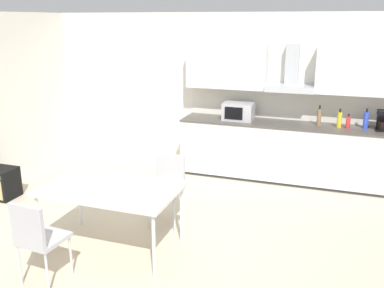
% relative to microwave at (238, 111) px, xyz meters
% --- Properties ---
extents(ground_plane, '(8.84, 8.64, 0.02)m').
position_rel_microwave_xyz_m(ground_plane, '(-0.45, -2.57, -1.08)').
color(ground_plane, beige).
extents(wall_back, '(7.07, 0.10, 2.60)m').
position_rel_microwave_xyz_m(wall_back, '(-0.45, 0.36, 0.23)').
color(wall_back, silver).
rests_on(wall_back, ground_plane).
extents(kitchen_counter, '(3.34, 0.65, 0.93)m').
position_rel_microwave_xyz_m(kitchen_counter, '(0.77, 0.00, -0.60)').
color(kitchen_counter, '#333333').
rests_on(kitchen_counter, ground_plane).
extents(backsplash_tile, '(3.32, 0.02, 0.45)m').
position_rel_microwave_xyz_m(backsplash_tile, '(0.77, 0.30, 0.09)').
color(backsplash_tile, silver).
rests_on(backsplash_tile, kitchen_counter).
extents(upper_wall_cabinets, '(3.32, 0.40, 0.73)m').
position_rel_microwave_xyz_m(upper_wall_cabinets, '(0.77, 0.14, 0.70)').
color(upper_wall_cabinets, silver).
extents(microwave, '(0.48, 0.35, 0.28)m').
position_rel_microwave_xyz_m(microwave, '(0.00, 0.00, 0.00)').
color(microwave, '#ADADB2').
rests_on(microwave, kitchen_counter).
extents(coffee_maker, '(0.18, 0.19, 0.30)m').
position_rel_microwave_xyz_m(coffee_maker, '(2.14, 0.03, 0.01)').
color(coffee_maker, black).
rests_on(coffee_maker, kitchen_counter).
extents(bottle_red, '(0.06, 0.06, 0.22)m').
position_rel_microwave_xyz_m(bottle_red, '(1.67, 0.00, -0.05)').
color(bottle_red, red).
rests_on(bottle_red, kitchen_counter).
extents(bottle_yellow, '(0.07, 0.07, 0.28)m').
position_rel_microwave_xyz_m(bottle_yellow, '(1.54, 0.00, -0.02)').
color(bottle_yellow, yellow).
rests_on(bottle_yellow, kitchen_counter).
extents(bottle_brown, '(0.06, 0.06, 0.32)m').
position_rel_microwave_xyz_m(bottle_brown, '(1.25, 0.03, -0.01)').
color(bottle_brown, brown).
rests_on(bottle_brown, kitchen_counter).
extents(bottle_blue, '(0.07, 0.07, 0.30)m').
position_rel_microwave_xyz_m(bottle_blue, '(1.91, 0.06, -0.01)').
color(bottle_blue, blue).
rests_on(bottle_blue, kitchen_counter).
extents(dining_table, '(1.47, 0.89, 0.74)m').
position_rel_microwave_xyz_m(dining_table, '(-0.75, -2.82, -0.37)').
color(dining_table, silver).
rests_on(dining_table, ground_plane).
extents(chair_near_left, '(0.43, 0.43, 0.87)m').
position_rel_microwave_xyz_m(chair_near_left, '(-1.09, -3.65, -0.54)').
color(chair_near_left, '#B2B2B7').
rests_on(chair_near_left, ground_plane).
extents(chair_far_right, '(0.42, 0.42, 0.87)m').
position_rel_microwave_xyz_m(chair_far_right, '(-0.43, -1.99, -0.54)').
color(chair_far_right, '#B2B2B7').
rests_on(chair_far_right, ground_plane).
extents(pendant_lamp, '(0.32, 0.32, 0.22)m').
position_rel_microwave_xyz_m(pendant_lamp, '(-0.75, -2.82, 0.78)').
color(pendant_lamp, silver).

